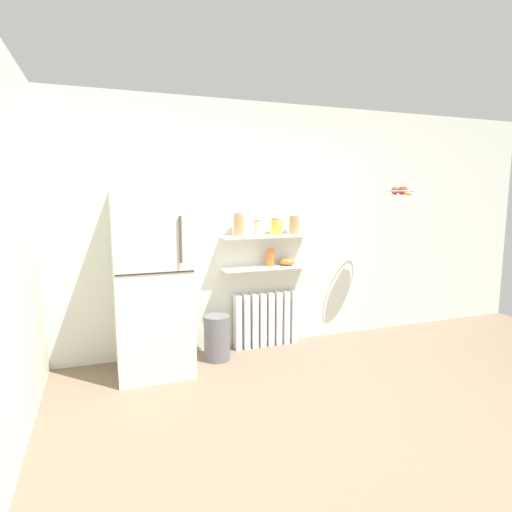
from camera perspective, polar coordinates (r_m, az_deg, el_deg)
ground_plane at (r=3.59m, az=10.67°, el=-19.08°), size 7.04×7.04×0.00m
back_wall at (r=4.60m, az=1.19°, el=3.99°), size 7.04×0.10×2.60m
refrigerator at (r=3.99m, az=-13.93°, el=-3.56°), size 0.67×0.70×1.68m
radiator at (r=4.65m, az=1.35°, el=-8.57°), size 0.72×0.12×0.59m
wall_shelf_lower at (r=4.49m, az=1.52°, el=-1.57°), size 0.98×0.22×0.02m
wall_shelf_upper at (r=4.45m, az=1.53°, el=2.72°), size 0.98×0.22×0.02m
storage_jar_0 at (r=4.33m, az=-2.34°, el=4.26°), size 0.11×0.11×0.23m
storage_jar_1 at (r=4.40m, az=0.27°, el=3.86°), size 0.08×0.08×0.16m
storage_jar_2 at (r=4.48m, az=2.79°, el=4.02°), size 0.12×0.12×0.18m
storage_jar_3 at (r=4.56m, az=5.22°, el=4.22°), size 0.11×0.11×0.20m
vase at (r=4.49m, az=1.94°, el=-0.18°), size 0.09×0.09×0.19m
shelf_bowl at (r=4.57m, az=4.24°, el=-0.77°), size 0.17×0.17×0.08m
trash_bin at (r=4.31m, az=-5.31°, el=-10.97°), size 0.26×0.26×0.45m
hanging_fruit_basket at (r=4.83m, az=19.00°, el=8.28°), size 0.30×0.30×0.10m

